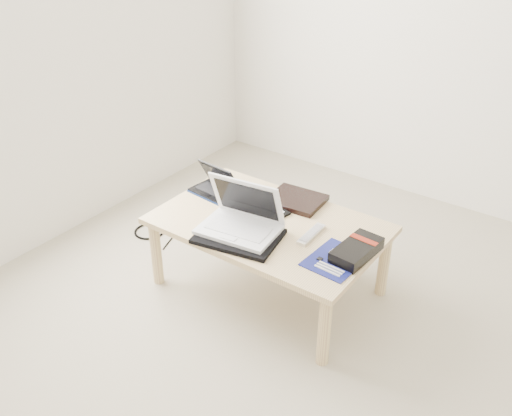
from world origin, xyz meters
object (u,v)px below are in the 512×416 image
Objects in this scene: netbook at (216,186)px; white_laptop at (241,219)px; gpu_box at (357,250)px; coffee_table at (269,231)px.

netbook is 0.65× the size of white_laptop.
gpu_box is (0.89, -0.10, -0.01)m from netbook.
coffee_table is 4.29× the size of netbook.
white_laptop reaches higher than coffee_table.
white_laptop is at bearing -34.05° from netbook.
gpu_box is at bearing 14.84° from white_laptop.
white_laptop is (0.35, -0.24, 0.04)m from netbook.
gpu_box is (0.54, 0.14, -0.04)m from white_laptop.
gpu_box is at bearing -6.25° from netbook.
coffee_table is at bearing 69.20° from white_laptop.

